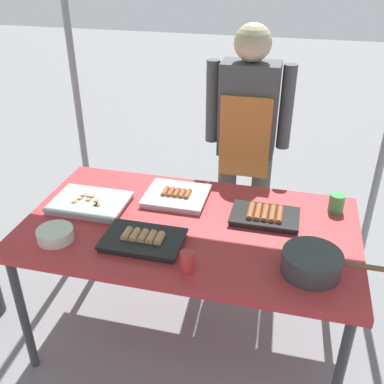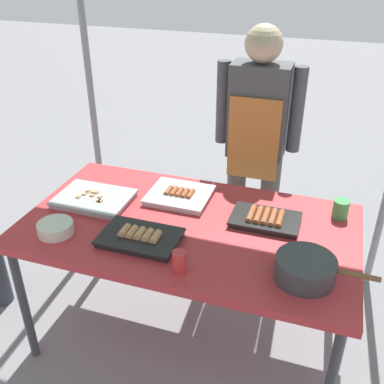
{
  "view_description": "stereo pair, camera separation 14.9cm",
  "coord_description": "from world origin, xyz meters",
  "px_view_note": "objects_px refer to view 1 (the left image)",
  "views": [
    {
      "loc": [
        0.44,
        -1.74,
        1.95
      ],
      "look_at": [
        0.0,
        0.05,
        0.9
      ],
      "focal_mm": 41.71,
      "sensor_mm": 36.0,
      "label": 1
    },
    {
      "loc": [
        0.58,
        -1.7,
        1.95
      ],
      "look_at": [
        0.0,
        0.05,
        0.9
      ],
      "focal_mm": 41.71,
      "sensor_mm": 36.0,
      "label": 2
    }
  ],
  "objects_px": {
    "condiment_bowl": "(55,234)",
    "vendor_woman": "(247,133)",
    "tray_spring_rolls": "(176,196)",
    "drink_cup_near_edge": "(187,262)",
    "tray_meat_skewers": "(90,203)",
    "drink_cup_by_wok": "(337,203)",
    "stall_table": "(190,233)",
    "tray_pork_links": "(143,240)",
    "cooking_wok": "(312,262)",
    "tray_grilled_sausages": "(265,216)"
  },
  "relations": [
    {
      "from": "condiment_bowl",
      "to": "vendor_woman",
      "type": "height_order",
      "value": "vendor_woman"
    },
    {
      "from": "tray_spring_rolls",
      "to": "vendor_woman",
      "type": "height_order",
      "value": "vendor_woman"
    },
    {
      "from": "condiment_bowl",
      "to": "drink_cup_near_edge",
      "type": "distance_m",
      "value": 0.64
    },
    {
      "from": "tray_meat_skewers",
      "to": "drink_cup_by_wok",
      "type": "relative_size",
      "value": 4.11
    },
    {
      "from": "vendor_woman",
      "to": "drink_cup_near_edge",
      "type": "bearing_deg",
      "value": 85.97
    },
    {
      "from": "tray_spring_rolls",
      "to": "drink_cup_near_edge",
      "type": "relative_size",
      "value": 3.53
    },
    {
      "from": "tray_meat_skewers",
      "to": "vendor_woman",
      "type": "xyz_separation_m",
      "value": [
        0.69,
        0.78,
        0.15
      ]
    },
    {
      "from": "stall_table",
      "to": "tray_pork_links",
      "type": "bearing_deg",
      "value": -129.02
    },
    {
      "from": "tray_meat_skewers",
      "to": "drink_cup_near_edge",
      "type": "relative_size",
      "value": 4.18
    },
    {
      "from": "tray_meat_skewers",
      "to": "cooking_wok",
      "type": "xyz_separation_m",
      "value": [
        1.11,
        -0.27,
        0.04
      ]
    },
    {
      "from": "tray_grilled_sausages",
      "to": "drink_cup_by_wok",
      "type": "xyz_separation_m",
      "value": [
        0.34,
        0.17,
        0.03
      ]
    },
    {
      "from": "drink_cup_by_wok",
      "to": "condiment_bowl",
      "type": "bearing_deg",
      "value": -155.66
    },
    {
      "from": "stall_table",
      "to": "cooking_wok",
      "type": "distance_m",
      "value": 0.62
    },
    {
      "from": "tray_grilled_sausages",
      "to": "drink_cup_near_edge",
      "type": "distance_m",
      "value": 0.54
    },
    {
      "from": "drink_cup_near_edge",
      "to": "stall_table",
      "type": "bearing_deg",
      "value": 102.55
    },
    {
      "from": "tray_pork_links",
      "to": "tray_spring_rolls",
      "type": "height_order",
      "value": "tray_pork_links"
    },
    {
      "from": "tray_grilled_sausages",
      "to": "tray_meat_skewers",
      "type": "bearing_deg",
      "value": -174.59
    },
    {
      "from": "condiment_bowl",
      "to": "drink_cup_by_wok",
      "type": "xyz_separation_m",
      "value": [
        1.25,
        0.56,
        0.02
      ]
    },
    {
      "from": "tray_grilled_sausages",
      "to": "condiment_bowl",
      "type": "bearing_deg",
      "value": -156.47
    },
    {
      "from": "drink_cup_near_edge",
      "to": "vendor_woman",
      "type": "height_order",
      "value": "vendor_woman"
    },
    {
      "from": "tray_meat_skewers",
      "to": "vendor_woman",
      "type": "distance_m",
      "value": 1.05
    },
    {
      "from": "stall_table",
      "to": "drink_cup_by_wok",
      "type": "height_order",
      "value": "drink_cup_by_wok"
    },
    {
      "from": "stall_table",
      "to": "tray_grilled_sausages",
      "type": "xyz_separation_m",
      "value": [
        0.35,
        0.13,
        0.07
      ]
    },
    {
      "from": "stall_table",
      "to": "vendor_woman",
      "type": "relative_size",
      "value": 1.03
    },
    {
      "from": "tray_spring_rolls",
      "to": "drink_cup_near_edge",
      "type": "bearing_deg",
      "value": -70.09
    },
    {
      "from": "stall_table",
      "to": "condiment_bowl",
      "type": "height_order",
      "value": "condiment_bowl"
    },
    {
      "from": "tray_grilled_sausages",
      "to": "stall_table",
      "type": "bearing_deg",
      "value": -160.02
    },
    {
      "from": "tray_pork_links",
      "to": "tray_spring_rolls",
      "type": "xyz_separation_m",
      "value": [
        0.04,
        0.42,
        -0.0
      ]
    },
    {
      "from": "stall_table",
      "to": "tray_spring_rolls",
      "type": "xyz_separation_m",
      "value": [
        -0.13,
        0.22,
        0.07
      ]
    },
    {
      "from": "tray_pork_links",
      "to": "vendor_woman",
      "type": "distance_m",
      "value": 1.08
    },
    {
      "from": "vendor_woman",
      "to": "drink_cup_by_wok",
      "type": "bearing_deg",
      "value": 135.26
    },
    {
      "from": "tray_pork_links",
      "to": "cooking_wok",
      "type": "relative_size",
      "value": 0.89
    },
    {
      "from": "condiment_bowl",
      "to": "drink_cup_by_wok",
      "type": "bearing_deg",
      "value": 24.34
    },
    {
      "from": "stall_table",
      "to": "drink_cup_near_edge",
      "type": "height_order",
      "value": "drink_cup_near_edge"
    },
    {
      "from": "tray_meat_skewers",
      "to": "condiment_bowl",
      "type": "xyz_separation_m",
      "value": [
        -0.02,
        -0.31,
        0.01
      ]
    },
    {
      "from": "drink_cup_by_wok",
      "to": "tray_meat_skewers",
      "type": "bearing_deg",
      "value": -168.34
    },
    {
      "from": "tray_pork_links",
      "to": "drink_cup_by_wok",
      "type": "relative_size",
      "value": 3.87
    },
    {
      "from": "tray_grilled_sausages",
      "to": "cooking_wok",
      "type": "bearing_deg",
      "value": -57.44
    },
    {
      "from": "tray_pork_links",
      "to": "drink_cup_by_wok",
      "type": "xyz_separation_m",
      "value": [
        0.85,
        0.5,
        0.03
      ]
    },
    {
      "from": "tray_grilled_sausages",
      "to": "tray_spring_rolls",
      "type": "relative_size",
      "value": 1.02
    },
    {
      "from": "tray_meat_skewers",
      "to": "tray_spring_rolls",
      "type": "distance_m",
      "value": 0.45
    },
    {
      "from": "stall_table",
      "to": "cooking_wok",
      "type": "xyz_separation_m",
      "value": [
        0.57,
        -0.23,
        0.1
      ]
    },
    {
      "from": "stall_table",
      "to": "tray_grilled_sausages",
      "type": "distance_m",
      "value": 0.38
    },
    {
      "from": "cooking_wok",
      "to": "tray_meat_skewers",
      "type": "bearing_deg",
      "value": 166.4
    },
    {
      "from": "tray_pork_links",
      "to": "tray_spring_rolls",
      "type": "relative_size",
      "value": 1.12
    },
    {
      "from": "cooking_wok",
      "to": "vendor_woman",
      "type": "xyz_separation_m",
      "value": [
        -0.42,
        1.05,
        0.11
      ]
    },
    {
      "from": "tray_grilled_sausages",
      "to": "vendor_woman",
      "type": "height_order",
      "value": "vendor_woman"
    },
    {
      "from": "tray_pork_links",
      "to": "tray_meat_skewers",
      "type": "bearing_deg",
      "value": 146.81
    },
    {
      "from": "cooking_wok",
      "to": "vendor_woman",
      "type": "distance_m",
      "value": 1.13
    },
    {
      "from": "tray_spring_rolls",
      "to": "drink_cup_by_wok",
      "type": "distance_m",
      "value": 0.82
    }
  ]
}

